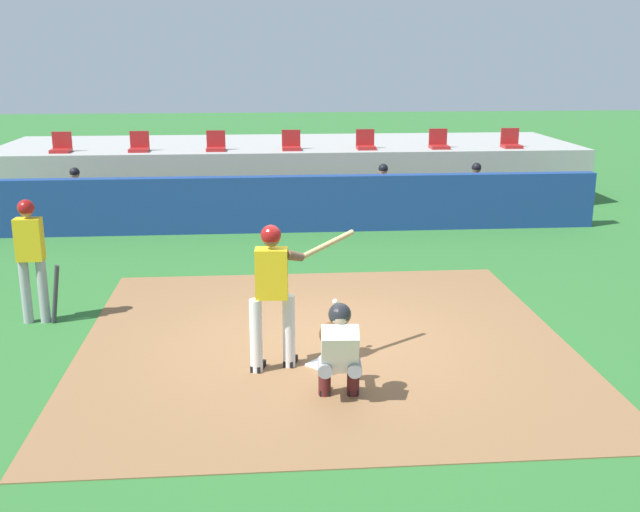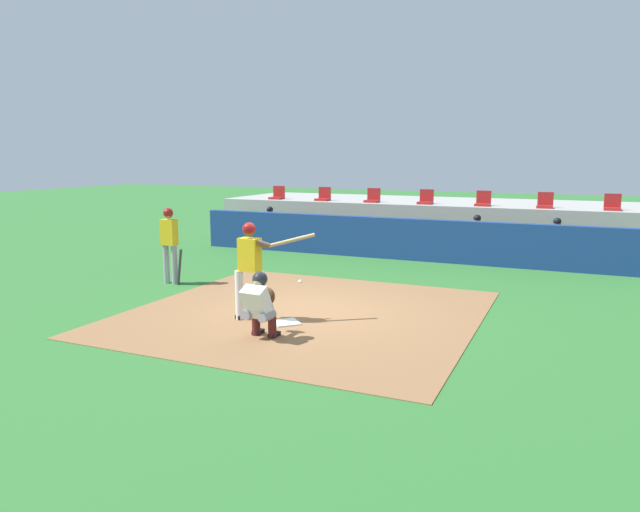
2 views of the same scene
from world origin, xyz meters
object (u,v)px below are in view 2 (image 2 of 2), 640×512
at_px(stadium_seat_3, 426,200).
at_px(stadium_seat_4, 483,202).
at_px(stadium_seat_6, 612,206).
at_px(stadium_seat_2, 373,198).
at_px(on_deck_batter, 170,241).
at_px(stadium_seat_5, 545,204).
at_px(batter_at_plate, 252,265).
at_px(home_plate, 286,322).
at_px(dugout_player_0, 268,225).
at_px(dugout_player_1, 476,236).
at_px(stadium_seat_1, 323,197).
at_px(dugout_player_2, 556,241).
at_px(stadium_seat_0, 278,195).
at_px(catcher_crouched, 260,303).

xyz_separation_m(stadium_seat_3, stadium_seat_4, (1.86, 0.00, 0.00)).
distance_m(stadium_seat_3, stadium_seat_6, 5.57).
distance_m(stadium_seat_2, stadium_seat_6, 7.43).
xyz_separation_m(on_deck_batter, stadium_seat_5, (7.74, 8.28, 0.51)).
bearing_deg(batter_at_plate, home_plate, 3.10).
relative_size(dugout_player_0, stadium_seat_3, 2.71).
bearing_deg(stadium_seat_6, dugout_player_1, -150.36).
height_order(dugout_player_1, stadium_seat_1, stadium_seat_1).
bearing_deg(stadium_seat_2, home_plate, -79.66).
distance_m(stadium_seat_1, stadium_seat_5, 7.43).
height_order(batter_at_plate, stadium_seat_3, stadium_seat_3).
distance_m(home_plate, stadium_seat_3, 10.29).
relative_size(home_plate, stadium_seat_5, 0.92).
bearing_deg(stadium_seat_4, on_deck_batter, -125.37).
bearing_deg(stadium_seat_4, dugout_player_1, -86.12).
bearing_deg(on_deck_batter, stadium_seat_3, 64.10).
height_order(dugout_player_2, stadium_seat_3, stadium_seat_3).
relative_size(batter_at_plate, stadium_seat_6, 3.76).
relative_size(dugout_player_2, stadium_seat_2, 2.71).
bearing_deg(stadium_seat_0, stadium_seat_1, 0.00).
bearing_deg(stadium_seat_5, stadium_seat_1, 180.00).
bearing_deg(home_plate, stadium_seat_0, 118.69).
bearing_deg(stadium_seat_5, stadium_seat_4, 180.00).
height_order(home_plate, dugout_player_0, dugout_player_0).
distance_m(dugout_player_1, stadium_seat_5, 2.80).
bearing_deg(on_deck_batter, home_plate, -25.29).
distance_m(home_plate, stadium_seat_5, 10.94).
height_order(batter_at_plate, catcher_crouched, batter_at_plate).
bearing_deg(stadium_seat_1, stadium_seat_6, 0.00).
distance_m(home_plate, stadium_seat_0, 11.70).
relative_size(stadium_seat_2, stadium_seat_4, 1.00).
distance_m(on_deck_batter, stadium_seat_3, 9.22).
relative_size(dugout_player_0, stadium_seat_0, 2.71).
relative_size(catcher_crouched, stadium_seat_5, 3.50).
xyz_separation_m(batter_at_plate, stadium_seat_2, (-1.18, 10.22, 0.50)).
bearing_deg(dugout_player_1, catcher_crouched, -102.36).
distance_m(dugout_player_2, stadium_seat_0, 9.97).
bearing_deg(batter_at_plate, stadium_seat_0, 115.62).
distance_m(on_deck_batter, dugout_player_0, 6.31).
height_order(catcher_crouched, stadium_seat_5, stadium_seat_5).
bearing_deg(home_plate, batter_at_plate, -176.90).
height_order(on_deck_batter, stadium_seat_1, stadium_seat_1).
distance_m(on_deck_batter, stadium_seat_0, 8.44).
xyz_separation_m(on_deck_batter, stadium_seat_3, (4.02, 8.28, 0.51)).
distance_m(catcher_crouched, dugout_player_1, 9.29).
relative_size(catcher_crouched, on_deck_batter, 0.94).
bearing_deg(stadium_seat_3, catcher_crouched, -89.96).
bearing_deg(stadium_seat_5, home_plate, -110.05).
distance_m(dugout_player_0, stadium_seat_4, 7.07).
bearing_deg(home_plate, stadium_seat_3, 90.00).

